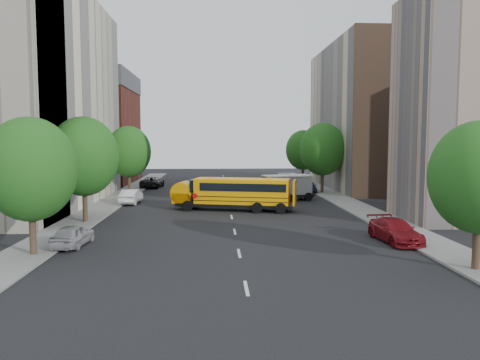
{
  "coord_description": "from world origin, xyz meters",
  "views": [
    {
      "loc": [
        -1.26,
        -39.05,
        6.23
      ],
      "look_at": [
        0.88,
        2.0,
        2.63
      ],
      "focal_mm": 35.0,
      "sensor_mm": 36.0,
      "label": 1
    }
  ],
  "objects": [
    {
      "name": "building_right_near",
      "position": [
        18.0,
        -4.5,
        8.5
      ],
      "size": [
        10.0,
        7.0,
        17.0
      ],
      "primitive_type": "cube",
      "color": "gray",
      "rests_on": "ground"
    },
    {
      "name": "parked_car_3",
      "position": [
        9.6,
        -11.62,
        0.69
      ],
      "size": [
        2.36,
        4.93,
        1.39
      ],
      "primitive_type": "imported",
      "rotation": [
        0.0,
        0.0,
        0.09
      ],
      "color": "maroon",
      "rests_on": "ground"
    },
    {
      "name": "building_left_cream",
      "position": [
        -18.0,
        6.0,
        10.0
      ],
      "size": [
        10.0,
        26.0,
        20.0
      ],
      "primitive_type": "cube",
      "color": "beige",
      "rests_on": "ground"
    },
    {
      "name": "tower_crane",
      "position": [
        30.25,
        28.0,
        24.48
      ],
      "size": [
        28.5,
        1.2,
        35.75
      ],
      "color": "yellow",
      "rests_on": "ground"
    },
    {
      "name": "building_left_redbrick",
      "position": [
        -18.0,
        28.0,
        6.5
      ],
      "size": [
        10.0,
        15.0,
        13.0
      ],
      "primitive_type": "cube",
      "color": "maroon",
      "rests_on": "ground"
    },
    {
      "name": "street_tree_0",
      "position": [
        -11.0,
        -14.0,
        4.64
      ],
      "size": [
        4.8,
        4.8,
        7.41
      ],
      "color": "#38281C",
      "rests_on": "ground"
    },
    {
      "name": "building_right_far",
      "position": [
        18.0,
        20.0,
        9.0
      ],
      "size": [
        10.0,
        22.0,
        18.0
      ],
      "primitive_type": "cube",
      "color": "beige",
      "rests_on": "ground"
    },
    {
      "name": "parked_car_2",
      "position": [
        -9.43,
        21.43,
        0.71
      ],
      "size": [
        2.83,
        5.3,
        1.42
      ],
      "primitive_type": "imported",
      "rotation": [
        0.0,
        0.0,
        3.05
      ],
      "color": "black",
      "rests_on": "ground"
    },
    {
      "name": "street_tree_4",
      "position": [
        11.0,
        14.0,
        5.08
      ],
      "size": [
        5.25,
        5.25,
        8.1
      ],
      "color": "#38281C",
      "rests_on": "ground"
    },
    {
      "name": "street_tree_3",
      "position": [
        11.0,
        -18.0,
        4.45
      ],
      "size": [
        4.61,
        4.61,
        7.11
      ],
      "color": "#38281C",
      "rests_on": "ground"
    },
    {
      "name": "street_tree_2",
      "position": [
        -11.0,
        14.0,
        4.83
      ],
      "size": [
        4.99,
        4.99,
        7.71
      ],
      "color": "#38281C",
      "rests_on": "ground"
    },
    {
      "name": "street_tree_5",
      "position": [
        11.0,
        26.0,
        4.7
      ],
      "size": [
        4.86,
        4.86,
        7.51
      ],
      "color": "#38281C",
      "rests_on": "ground"
    },
    {
      "name": "street_tree_1",
      "position": [
        -11.0,
        -4.0,
        4.95
      ],
      "size": [
        5.12,
        5.12,
        7.9
      ],
      "color": "#38281C",
      "rests_on": "ground"
    },
    {
      "name": "school_bus",
      "position": [
        0.28,
        1.57,
        1.61
      ],
      "size": [
        10.47,
        4.68,
        2.88
      ],
      "rotation": [
        0.0,
        0.0,
        -0.24
      ],
      "color": "black",
      "rests_on": "ground"
    },
    {
      "name": "building_right_sidewall",
      "position": [
        18.0,
        9.0,
        9.0
      ],
      "size": [
        10.1,
        0.3,
        18.0
      ],
      "primitive_type": "cube",
      "color": "brown",
      "rests_on": "ground"
    },
    {
      "name": "lane_markings",
      "position": [
        0.0,
        10.0,
        0.01
      ],
      "size": [
        0.15,
        64.0,
        0.01
      ],
      "primitive_type": "cube",
      "color": "silver",
      "rests_on": "ground"
    },
    {
      "name": "safari_truck",
      "position": [
        5.58,
        7.76,
        1.38
      ],
      "size": [
        6.41,
        3.55,
        2.6
      ],
      "rotation": [
        0.0,
        0.0,
        0.24
      ],
      "color": "black",
      "rests_on": "ground"
    },
    {
      "name": "parked_car_0",
      "position": [
        -9.6,
        -11.76,
        0.66
      ],
      "size": [
        1.85,
        3.96,
        1.31
      ],
      "primitive_type": "imported",
      "rotation": [
        0.0,
        0.0,
        3.06
      ],
      "color": "#ADABB2",
      "rests_on": "ground"
    },
    {
      "name": "parked_car_5",
      "position": [
        8.8,
        27.49,
        0.65
      ],
      "size": [
        1.71,
        4.05,
        1.3
      ],
      "primitive_type": "imported",
      "rotation": [
        0.0,
        0.0,
        -0.09
      ],
      "color": "#999A95",
      "rests_on": "ground"
    },
    {
      "name": "parked_car_4",
      "position": [
        9.6,
        14.8,
        0.7
      ],
      "size": [
        2.01,
        4.23,
        1.4
      ],
      "primitive_type": "imported",
      "rotation": [
        0.0,
        0.0,
        -0.09
      ],
      "color": "#322D4F",
      "rests_on": "ground"
    },
    {
      "name": "sidewalk_left",
      "position": [
        -11.5,
        5.0,
        0.06
      ],
      "size": [
        3.0,
        80.0,
        0.12
      ],
      "primitive_type": "cube",
      "color": "slate",
      "rests_on": "ground"
    },
    {
      "name": "sidewalk_right",
      "position": [
        11.5,
        5.0,
        0.06
      ],
      "size": [
        3.0,
        80.0,
        0.12
      ],
      "primitive_type": "cube",
      "color": "slate",
      "rests_on": "ground"
    },
    {
      "name": "ground",
      "position": [
        0.0,
        0.0,
        0.0
      ],
      "size": [
        120.0,
        120.0,
        0.0
      ],
      "primitive_type": "plane",
      "color": "black",
      "rests_on": "ground"
    },
    {
      "name": "parked_car_1",
      "position": [
        -9.46,
        6.34,
        0.71
      ],
      "size": [
        1.69,
        4.35,
        1.41
      ],
      "primitive_type": "imported",
      "rotation": [
        0.0,
        0.0,
        3.1
      ],
      "color": "white",
      "rests_on": "ground"
    }
  ]
}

